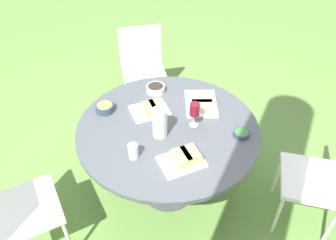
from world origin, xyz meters
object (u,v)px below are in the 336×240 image
Objects in this scene: water_pitcher at (160,123)px; chair_far_back at (143,64)px; wine_glass at (195,110)px; dining_table at (168,136)px; chair_near_left at (10,208)px; chair_near_right at (326,175)px.

chair_far_back is at bearing -100.49° from water_pitcher.
chair_far_back is 4.59× the size of wine_glass.
water_pitcher reaches higher than wine_glass.
water_pitcher is (0.24, 1.32, 0.32)m from chair_far_back.
water_pitcher is at bearing 79.51° from chair_far_back.
chair_far_back is (-0.16, -1.26, -0.12)m from dining_table.
chair_near_left is 1.00× the size of chair_far_back.
water_pitcher reaches higher than chair_far_back.
water_pitcher is at bearing -28.89° from chair_near_right.
wine_glass is (-0.02, 1.31, 0.35)m from chair_far_back.
chair_far_back is at bearing -89.18° from wine_glass.
chair_far_back is 4.01× the size of water_pitcher.
dining_table is 1.50× the size of chair_far_back.
chair_far_back is at bearing -132.28° from chair_near_left.
chair_near_right is 4.01× the size of water_pitcher.
wine_glass reaches higher than chair_far_back.
chair_near_left is 1.11m from water_pitcher.
wine_glass is (-0.18, 0.05, 0.23)m from dining_table.
dining_table is 6.86× the size of wine_glass.
chair_near_left is at bearing 5.97° from water_pitcher.
chair_near_right is 2.05m from chair_far_back.
chair_near_left is 1.37m from wine_glass.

